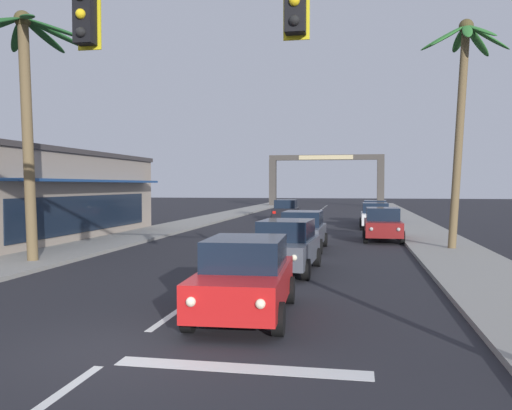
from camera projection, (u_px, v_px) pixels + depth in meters
name	position (u px, v px, depth m)	size (l,w,h in m)	color
ground_plane	(124.00, 349.00, 9.35)	(220.00, 220.00, 0.00)	#232328
sidewalk_right	(433.00, 239.00, 27.59)	(3.20, 110.00, 0.14)	gray
sidewalk_left	(143.00, 234.00, 30.41)	(3.20, 110.00, 0.14)	gray
lane_markings	(287.00, 239.00, 28.19)	(4.28, 86.44, 0.01)	silver
traffic_signal_mast	(302.00, 43.00, 8.51)	(11.10, 0.41, 7.09)	#2D2D33
sedan_lead_at_stop_bar	(245.00, 277.00, 11.69)	(2.10, 4.51, 1.68)	red
sedan_third_in_queue	(286.00, 246.00, 17.70)	(2.10, 4.51, 1.68)	#4C515B
sedan_fifth_in_queue	(303.00, 230.00, 23.74)	(2.00, 4.47, 1.68)	#4C515B
sedan_oncoming_far	(286.00, 210.00, 42.76)	(2.01, 4.48, 1.68)	black
sedan_parked_nearest_kerb	(383.00, 224.00, 27.56)	(1.95, 4.45, 1.68)	maroon
sedan_parked_mid_kerb	(375.00, 212.00, 40.33)	(2.08, 4.50, 1.68)	navy
sedan_parked_far_kerb	(375.00, 216.00, 35.22)	(1.95, 4.45, 1.68)	silver
palm_left_second	(25.00, 83.00, 19.20)	(4.69, 4.68, 8.97)	brown
palm_right_second	(462.00, 89.00, 22.86)	(3.61, 3.80, 9.78)	brown
storefront_strip_left	(24.00, 195.00, 28.07)	(8.34, 17.14, 4.58)	gray
town_gateway_arch	(326.00, 173.00, 71.97)	(15.11, 0.90, 6.85)	#423D38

